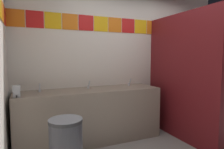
{
  "coord_description": "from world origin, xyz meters",
  "views": [
    {
      "loc": [
        -1.8,
        -1.85,
        1.39
      ],
      "look_at": [
        -0.59,
        0.89,
        1.11
      ],
      "focal_mm": 31.73,
      "sensor_mm": 36.0,
      "label": 1
    }
  ],
  "objects": [
    {
      "name": "faucet_center",
      "position": [
        -0.85,
        1.27,
        0.9
      ],
      "size": [
        0.04,
        0.1,
        0.14
      ],
      "color": "silver",
      "rests_on": "vanity_counter"
    },
    {
      "name": "faucet_right",
      "position": [
        -0.08,
        1.27,
        0.9
      ],
      "size": [
        0.04,
        0.1,
        0.14
      ],
      "color": "silver",
      "rests_on": "vanity_counter"
    },
    {
      "name": "toilet",
      "position": [
        1.19,
        1.08,
        0.3
      ],
      "size": [
        0.39,
        0.49,
        0.74
      ],
      "color": "white",
      "rests_on": "ground_plane"
    },
    {
      "name": "trash_bin",
      "position": [
        -1.4,
        0.36,
        0.34
      ],
      "size": [
        0.39,
        0.39,
        0.68
      ],
      "color": "#333338",
      "rests_on": "ground_plane"
    },
    {
      "name": "wall_back",
      "position": [
        0.0,
        1.53,
        1.34
      ],
      "size": [
        4.09,
        0.09,
        2.68
      ],
      "color": "silver",
      "rests_on": "ground_plane"
    },
    {
      "name": "stall_divider",
      "position": [
        0.69,
        0.43,
        1.04
      ],
      "size": [
        0.92,
        1.58,
        2.09
      ],
      "color": "maroon",
      "rests_on": "ground_plane"
    },
    {
      "name": "soap_dispenser",
      "position": [
        -1.92,
        0.99,
        0.93
      ],
      "size": [
        0.09,
        0.09,
        0.16
      ],
      "color": "#B7BABF",
      "rests_on": "vanity_counter"
    },
    {
      "name": "vanity_counter",
      "position": [
        -0.85,
        1.18,
        0.44
      ],
      "size": [
        2.3,
        0.62,
        0.85
      ],
      "color": "gray",
      "rests_on": "ground_plane"
    },
    {
      "name": "faucet_left",
      "position": [
        -1.61,
        1.27,
        0.9
      ],
      "size": [
        0.04,
        0.1,
        0.14
      ],
      "color": "silver",
      "rests_on": "vanity_counter"
    }
  ]
}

